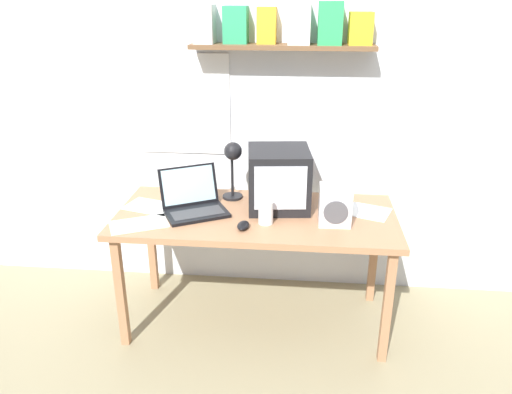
{
  "coord_description": "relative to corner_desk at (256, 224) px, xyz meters",
  "views": [
    {
      "loc": [
        0.25,
        -2.51,
        1.84
      ],
      "look_at": [
        0.0,
        0.0,
        0.8
      ],
      "focal_mm": 35.0,
      "sensor_mm": 36.0,
      "label": 1
    }
  ],
  "objects": [
    {
      "name": "loose_paper_near_laptop",
      "position": [
        -0.61,
        0.04,
        0.06
      ],
      "size": [
        0.33,
        0.26,
        0.0
      ],
      "rotation": [
        0.0,
        0.0,
        -0.28
      ],
      "color": "white",
      "rests_on": "corner_desk"
    },
    {
      "name": "laptop",
      "position": [
        -0.35,
        0.01,
        0.12
      ],
      "size": [
        0.43,
        0.41,
        0.23
      ],
      "rotation": [
        0.0,
        0.0,
        0.49
      ],
      "color": "black",
      "rests_on": "corner_desk"
    },
    {
      "name": "back_wall",
      "position": [
        0.0,
        0.49,
        0.67
      ],
      "size": [
        5.6,
        0.24,
        2.6
      ],
      "color": "silver",
      "rests_on": "ground_plane"
    },
    {
      "name": "computer_mouse",
      "position": [
        -0.05,
        -0.19,
        0.08
      ],
      "size": [
        0.07,
        0.11,
        0.03
      ],
      "rotation": [
        0.0,
        0.0,
        -0.09
      ],
      "color": "black",
      "rests_on": "corner_desk"
    },
    {
      "name": "desk_lamp",
      "position": [
        -0.15,
        0.17,
        0.32
      ],
      "size": [
        0.13,
        0.17,
        0.36
      ],
      "rotation": [
        0.0,
        0.0,
        0.26
      ],
      "color": "black",
      "rests_on": "corner_desk"
    },
    {
      "name": "open_notebook",
      "position": [
        -0.6,
        -0.2,
        0.06
      ],
      "size": [
        0.35,
        0.29,
        0.0
      ],
      "rotation": [
        0.0,
        0.0,
        0.45
      ],
      "color": "silver",
      "rests_on": "corner_desk"
    },
    {
      "name": "juice_glass",
      "position": [
        0.06,
        -0.12,
        0.12
      ],
      "size": [
        0.08,
        0.08,
        0.13
      ],
      "color": "white",
      "rests_on": "corner_desk"
    },
    {
      "name": "crt_monitor",
      "position": [
        0.12,
        0.12,
        0.23
      ],
      "size": [
        0.37,
        0.38,
        0.34
      ],
      "rotation": [
        0.0,
        0.0,
        0.11
      ],
      "color": "black",
      "rests_on": "corner_desk"
    },
    {
      "name": "corner_desk",
      "position": [
        0.0,
        0.0,
        0.0
      ],
      "size": [
        1.55,
        0.7,
        0.7
      ],
      "color": "#A2704D",
      "rests_on": "ground_plane"
    },
    {
      "name": "ground_plane",
      "position": [
        0.0,
        0.0,
        -0.64
      ],
      "size": [
        12.0,
        12.0,
        0.0
      ],
      "primitive_type": "plane",
      "color": "gray"
    },
    {
      "name": "space_heater",
      "position": [
        0.42,
        -0.08,
        0.17
      ],
      "size": [
        0.17,
        0.15,
        0.21
      ],
      "rotation": [
        0.0,
        0.0,
        0.01
      ],
      "color": "silver",
      "rests_on": "corner_desk"
    },
    {
      "name": "printed_handout",
      "position": [
        0.59,
        0.1,
        0.06
      ],
      "size": [
        0.35,
        0.29,
        0.0
      ],
      "rotation": [
        0.0,
        0.0,
        -0.37
      ],
      "color": "white",
      "rests_on": "corner_desk"
    }
  ]
}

